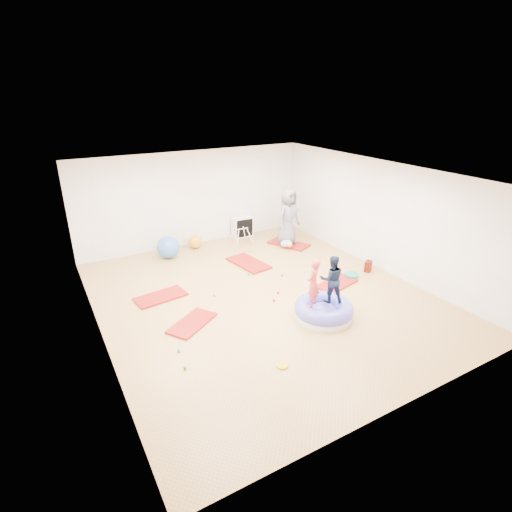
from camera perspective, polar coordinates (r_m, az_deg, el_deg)
room at (r=8.65m, az=0.98°, el=2.39°), size 7.01×8.01×2.81m
gym_mat_front_left at (r=8.31m, az=-9.13°, el=-9.44°), size 1.19×1.03×0.04m
gym_mat_mid_left at (r=9.42m, az=-13.46°, el=-5.69°), size 1.20×0.72×0.05m
gym_mat_center_back at (r=10.87m, az=-1.09°, el=-1.01°), size 0.83×1.36×0.05m
gym_mat_right at (r=9.96m, az=11.45°, el=-3.88°), size 1.17×0.78×0.04m
gym_mat_rear_right at (r=12.26m, az=4.69°, el=1.73°), size 1.06×1.36×0.05m
inflatable_cushion at (r=8.50m, az=9.64°, el=-7.66°), size 1.23×1.23×0.39m
child_pink at (r=8.07m, az=8.19°, el=-3.53°), size 0.45×0.41×1.02m
child_navy at (r=8.29m, az=10.78°, el=-2.95°), size 0.62×0.57×1.03m
adult_caregiver at (r=12.00m, az=4.62°, el=5.63°), size 0.93×0.73×1.68m
infant at (r=11.90m, az=4.43°, el=1.78°), size 0.37×0.38×0.22m
ball_pit_balls at (r=8.89m, az=-2.01°, el=-6.76°), size 3.50×2.77×0.06m
exercise_ball_blue at (r=11.44m, az=-12.44°, el=1.24°), size 0.63×0.63×0.63m
exercise_ball_orange at (r=12.04m, az=-8.71°, el=2.02°), size 0.40×0.40×0.40m
infant_play_gym at (r=12.31m, az=-2.15°, el=3.27°), size 0.59×0.56×0.46m
cube_shelf at (r=12.81m, az=-1.94°, el=4.18°), size 0.66×0.32×0.66m
balance_disc at (r=10.42m, az=13.48°, el=-2.70°), size 0.36×0.36×0.08m
backpack at (r=10.81m, az=15.72°, el=-1.42°), size 0.28×0.25×0.28m
yellow_toy at (r=7.13m, az=3.77°, el=-15.34°), size 0.21×0.21×0.03m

